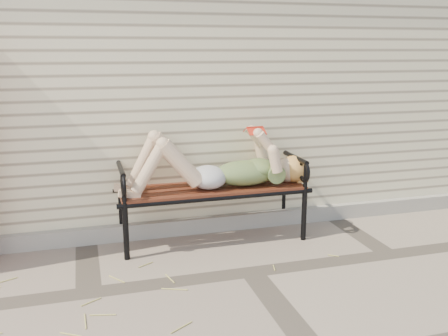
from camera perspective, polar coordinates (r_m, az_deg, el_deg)
name	(u,v)px	position (r m, az deg, el deg)	size (l,w,h in m)	color
ground	(252,272)	(4.04, 3.19, -11.77)	(80.00, 80.00, 0.00)	gray
house_wall	(177,67)	(6.57, -5.44, 11.47)	(8.00, 4.00, 3.00)	beige
foundation_strip	(219,223)	(4.87, -0.57, -6.30)	(8.00, 0.10, 0.15)	gray
garden_bench	(209,167)	(4.59, -1.74, 0.13)	(1.83, 0.73, 1.18)	black
reading_woman	(214,166)	(4.45, -1.10, 0.23)	(1.73, 0.39, 0.54)	#0B3E4F
straw_scatter	(144,301)	(3.65, -9.18, -14.74)	(2.59, 1.59, 0.01)	tan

